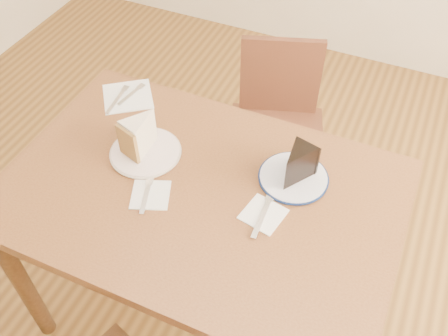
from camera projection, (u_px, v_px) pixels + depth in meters
The scene contains 14 objects.
ground at pixel (206, 307), 2.06m from camera, with size 4.00×4.00×0.00m, color #543616.
table at pixel (201, 210), 1.58m from camera, with size 1.20×0.80×0.75m.
chair_far at pixel (276, 127), 2.14m from camera, with size 0.50×0.50×0.80m.
plate_cream at pixel (146, 152), 1.61m from camera, with size 0.22×0.22×0.01m, color silver.
plate_navy at pixel (293, 178), 1.53m from camera, with size 0.21×0.21×0.01m, color white.
carrot_cake at pixel (143, 134), 1.57m from camera, with size 0.08×0.11×0.11m, color beige, non-canonical shape.
chocolate_cake at pixel (295, 168), 1.49m from camera, with size 0.08×0.11×0.10m, color black, non-canonical shape.
napkin_cream at pixel (151, 195), 1.49m from camera, with size 0.11×0.11×0.00m, color white.
napkin_navy at pixel (263, 214), 1.44m from camera, with size 0.11×0.11×0.00m, color white.
napkin_spare at pixel (128, 96), 1.80m from camera, with size 0.17×0.17×0.00m, color white.
fork_cream at pixel (146, 196), 1.49m from camera, with size 0.01×0.14×0.00m, color silver.
knife_navy at pixel (263, 216), 1.44m from camera, with size 0.02×0.17×0.00m, color white.
fork_spare at pixel (131, 95), 1.80m from camera, with size 0.01×0.14×0.00m, color silver.
knife_spare at pixel (117, 100), 1.79m from camera, with size 0.01×0.16×0.00m, color silver.
Camera 1 is at (0.46, -0.86, 1.91)m, focal length 40.00 mm.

